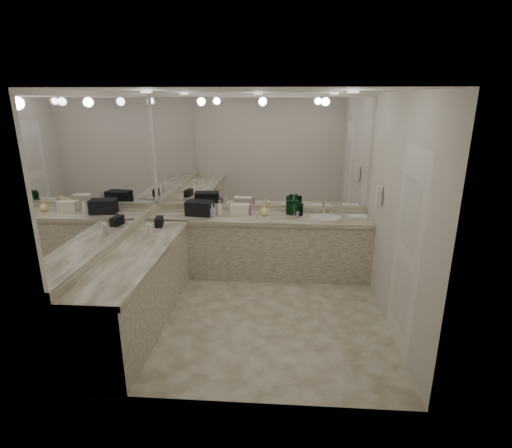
# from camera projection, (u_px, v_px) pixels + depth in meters

# --- Properties ---
(floor) EXTENTS (3.20, 3.20, 0.00)m
(floor) POSITION_uv_depth(u_px,v_px,m) (253.00, 314.00, 4.90)
(floor) COLOR beige
(floor) RESTS_ON ground
(ceiling) EXTENTS (3.20, 3.20, 0.00)m
(ceiling) POSITION_uv_depth(u_px,v_px,m) (252.00, 91.00, 4.12)
(ceiling) COLOR white
(ceiling) RESTS_ON floor
(wall_back) EXTENTS (3.20, 0.02, 2.60)m
(wall_back) POSITION_uv_depth(u_px,v_px,m) (260.00, 185.00, 5.94)
(wall_back) COLOR beige
(wall_back) RESTS_ON floor
(wall_left) EXTENTS (0.02, 3.00, 2.60)m
(wall_left) POSITION_uv_depth(u_px,v_px,m) (115.00, 209.00, 4.62)
(wall_left) COLOR beige
(wall_left) RESTS_ON floor
(wall_right) EXTENTS (0.02, 3.00, 2.60)m
(wall_right) POSITION_uv_depth(u_px,v_px,m) (397.00, 215.00, 4.40)
(wall_right) COLOR beige
(wall_right) RESTS_ON floor
(vanity_back_base) EXTENTS (3.20, 0.60, 0.84)m
(vanity_back_base) POSITION_uv_depth(u_px,v_px,m) (259.00, 247.00, 5.91)
(vanity_back_base) COLOR beige
(vanity_back_base) RESTS_ON floor
(vanity_back_top) EXTENTS (3.20, 0.64, 0.06)m
(vanity_back_top) POSITION_uv_depth(u_px,v_px,m) (259.00, 218.00, 5.77)
(vanity_back_top) COLOR beige
(vanity_back_top) RESTS_ON vanity_back_base
(vanity_left_base) EXTENTS (0.60, 2.40, 0.84)m
(vanity_left_base) POSITION_uv_depth(u_px,v_px,m) (138.00, 291.00, 4.57)
(vanity_left_base) COLOR beige
(vanity_left_base) RESTS_ON floor
(vanity_left_top) EXTENTS (0.64, 2.42, 0.06)m
(vanity_left_top) POSITION_uv_depth(u_px,v_px,m) (135.00, 254.00, 4.44)
(vanity_left_top) COLOR beige
(vanity_left_top) RESTS_ON vanity_left_base
(backsplash_back) EXTENTS (3.20, 0.04, 0.10)m
(backsplash_back) POSITION_uv_depth(u_px,v_px,m) (260.00, 208.00, 6.02)
(backsplash_back) COLOR beige
(backsplash_back) RESTS_ON vanity_back_top
(backsplash_left) EXTENTS (0.04, 3.00, 0.10)m
(backsplash_left) POSITION_uv_depth(u_px,v_px,m) (120.00, 238.00, 4.72)
(backsplash_left) COLOR beige
(backsplash_left) RESTS_ON vanity_left_top
(mirror_back) EXTENTS (3.12, 0.01, 1.55)m
(mirror_back) POSITION_uv_depth(u_px,v_px,m) (260.00, 153.00, 5.78)
(mirror_back) COLOR white
(mirror_back) RESTS_ON wall_back
(mirror_left) EXTENTS (0.01, 2.92, 1.55)m
(mirror_left) POSITION_uv_depth(u_px,v_px,m) (111.00, 169.00, 4.47)
(mirror_left) COLOR white
(mirror_left) RESTS_ON wall_left
(sink) EXTENTS (0.44, 0.44, 0.03)m
(sink) POSITION_uv_depth(u_px,v_px,m) (325.00, 218.00, 5.71)
(sink) COLOR white
(sink) RESTS_ON vanity_back_top
(faucet) EXTENTS (0.24, 0.16, 0.14)m
(faucet) POSITION_uv_depth(u_px,v_px,m) (324.00, 209.00, 5.88)
(faucet) COLOR silver
(faucet) RESTS_ON vanity_back_top
(wall_phone) EXTENTS (0.06, 0.10, 0.24)m
(wall_phone) POSITION_uv_depth(u_px,v_px,m) (379.00, 196.00, 5.05)
(wall_phone) COLOR white
(wall_phone) RESTS_ON wall_right
(door) EXTENTS (0.02, 0.82, 2.10)m
(door) POSITION_uv_depth(u_px,v_px,m) (406.00, 252.00, 4.00)
(door) COLOR white
(door) RESTS_ON wall_right
(black_toiletry_bag) EXTENTS (0.41, 0.29, 0.22)m
(black_toiletry_bag) POSITION_uv_depth(u_px,v_px,m) (200.00, 208.00, 5.80)
(black_toiletry_bag) COLOR black
(black_toiletry_bag) RESTS_ON vanity_back_top
(black_bag_spill) EXTENTS (0.13, 0.22, 0.11)m
(black_bag_spill) POSITION_uv_depth(u_px,v_px,m) (159.00, 222.00, 5.31)
(black_bag_spill) COLOR black
(black_bag_spill) RESTS_ON vanity_left_top
(cream_cosmetic_case) EXTENTS (0.28, 0.18, 0.16)m
(cream_cosmetic_case) POSITION_uv_depth(u_px,v_px,m) (240.00, 209.00, 5.83)
(cream_cosmetic_case) COLOR beige
(cream_cosmetic_case) RESTS_ON vanity_back_top
(hand_towel) EXTENTS (0.26, 0.18, 0.04)m
(hand_towel) POSITION_uv_depth(u_px,v_px,m) (357.00, 217.00, 5.66)
(hand_towel) COLOR white
(hand_towel) RESTS_ON vanity_back_top
(lotion_left) EXTENTS (0.07, 0.07, 0.15)m
(lotion_left) POSITION_uv_depth(u_px,v_px,m) (150.00, 229.00, 4.93)
(lotion_left) COLOR white
(lotion_left) RESTS_ON vanity_left_top
(soap_bottle_a) EXTENTS (0.09, 0.09, 0.22)m
(soap_bottle_a) POSITION_uv_depth(u_px,v_px,m) (220.00, 208.00, 5.79)
(soap_bottle_a) COLOR silver
(soap_bottle_a) RESTS_ON vanity_back_top
(soap_bottle_b) EXTENTS (0.09, 0.10, 0.18)m
(soap_bottle_b) POSITION_uv_depth(u_px,v_px,m) (212.00, 210.00, 5.73)
(soap_bottle_b) COLOR #B3B2CB
(soap_bottle_b) RESTS_ON vanity_back_top
(soap_bottle_c) EXTENTS (0.14, 0.14, 0.16)m
(soap_bottle_c) POSITION_uv_depth(u_px,v_px,m) (264.00, 210.00, 5.77)
(soap_bottle_c) COLOR #EADF86
(soap_bottle_c) RESTS_ON vanity_back_top
(green_bottle_0) EXTENTS (0.07, 0.07, 0.20)m
(green_bottle_0) POSITION_uv_depth(u_px,v_px,m) (289.00, 207.00, 5.85)
(green_bottle_0) COLOR #094922
(green_bottle_0) RESTS_ON vanity_back_top
(green_bottle_1) EXTENTS (0.06, 0.06, 0.22)m
(green_bottle_1) POSITION_uv_depth(u_px,v_px,m) (297.00, 208.00, 5.79)
(green_bottle_1) COLOR #094922
(green_bottle_1) RESTS_ON vanity_back_top
(green_bottle_2) EXTENTS (0.07, 0.07, 0.18)m
(green_bottle_2) POSITION_uv_depth(u_px,v_px,m) (300.00, 209.00, 5.78)
(green_bottle_2) COLOR #094922
(green_bottle_2) RESTS_ON vanity_back_top
(green_bottle_3) EXTENTS (0.06, 0.06, 0.19)m
(green_bottle_3) POSITION_uv_depth(u_px,v_px,m) (301.00, 209.00, 5.76)
(green_bottle_3) COLOR #094922
(green_bottle_3) RESTS_ON vanity_back_top
(green_bottle_4) EXTENTS (0.07, 0.07, 0.22)m
(green_bottle_4) POSITION_uv_depth(u_px,v_px,m) (291.00, 208.00, 5.80)
(green_bottle_4) COLOR #094922
(green_bottle_4) RESTS_ON vanity_back_top
(amenity_bottle_0) EXTENTS (0.05, 0.05, 0.08)m
(amenity_bottle_0) POSITION_uv_depth(u_px,v_px,m) (207.00, 210.00, 5.95)
(amenity_bottle_0) COLOR #9966B2
(amenity_bottle_0) RESTS_ON vanity_back_top
(amenity_bottle_1) EXTENTS (0.04, 0.04, 0.09)m
(amenity_bottle_1) POSITION_uv_depth(u_px,v_px,m) (297.00, 215.00, 5.67)
(amenity_bottle_1) COLOR #9966B2
(amenity_bottle_1) RESTS_ON vanity_back_top
(amenity_bottle_2) EXTENTS (0.05, 0.05, 0.10)m
(amenity_bottle_2) POSITION_uv_depth(u_px,v_px,m) (268.00, 212.00, 5.82)
(amenity_bottle_2) COLOR white
(amenity_bottle_2) RESTS_ON vanity_back_top
(amenity_bottle_3) EXTENTS (0.04, 0.04, 0.14)m
(amenity_bottle_3) POSITION_uv_depth(u_px,v_px,m) (251.00, 210.00, 5.80)
(amenity_bottle_3) COLOR #9966B2
(amenity_bottle_3) RESTS_ON vanity_back_top
(amenity_bottle_4) EXTENTS (0.06, 0.06, 0.13)m
(amenity_bottle_4) POSITION_uv_depth(u_px,v_px,m) (203.00, 210.00, 5.86)
(amenity_bottle_4) COLOR #E0B28C
(amenity_bottle_4) RESTS_ON vanity_back_top
(amenity_bottle_5) EXTENTS (0.05, 0.05, 0.12)m
(amenity_bottle_5) POSITION_uv_depth(u_px,v_px,m) (200.00, 212.00, 5.76)
(amenity_bottle_5) COLOR #E0B28C
(amenity_bottle_5) RESTS_ON vanity_back_top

